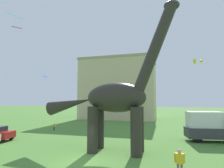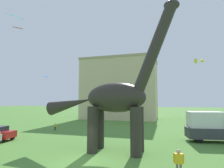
{
  "view_description": "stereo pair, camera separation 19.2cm",
  "coord_description": "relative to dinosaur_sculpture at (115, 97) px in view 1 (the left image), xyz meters",
  "views": [
    {
      "loc": [
        5.71,
        -12.6,
        4.41
      ],
      "look_at": [
        1.17,
        3.53,
        5.95
      ],
      "focal_mm": 29.17,
      "sensor_mm": 36.0,
      "label": 1
    },
    {
      "loc": [
        5.89,
        -12.55,
        4.41
      ],
      "look_at": [
        1.17,
        3.53,
        5.95
      ],
      "focal_mm": 29.17,
      "sensor_mm": 36.0,
      "label": 2
    }
  ],
  "objects": [
    {
      "name": "kite_near_high",
      "position": [
        -7.08,
        16.16,
        1.46
      ],
      "size": [
        1.94,
        2.29,
        0.67
      ],
      "color": "#287AE5"
    },
    {
      "name": "kite_mid_center",
      "position": [
        8.96,
        13.43,
        5.6
      ],
      "size": [
        1.49,
        1.65,
        0.47
      ],
      "color": "yellow"
    },
    {
      "name": "background_building_block",
      "position": [
        -6.67,
        29.75,
        2.73
      ],
      "size": [
        18.2,
        12.3,
        14.83
      ],
      "color": "#CCB78E",
      "rests_on": "ground_plane"
    },
    {
      "name": "parked_box_truck",
      "position": [
        9.12,
        6.62,
        -3.05
      ],
      "size": [
        5.86,
        2.97,
        3.2
      ],
      "rotation": [
        0.0,
        0.0,
        0.16
      ],
      "color": "#38383D",
      "rests_on": "ground_plane"
    },
    {
      "name": "ground_plane",
      "position": [
        -1.6,
        -3.1,
        -4.7
      ],
      "size": [
        240.0,
        240.0,
        0.0
      ],
      "primitive_type": "plane",
      "color": "#4C7F33"
    },
    {
      "name": "person_near_flyer",
      "position": [
        4.93,
        -4.18,
        -3.72
      ],
      "size": [
        0.6,
        0.27,
        1.61
      ],
      "rotation": [
        0.0,
        0.0,
        3.64
      ],
      "color": "#6B6056",
      "rests_on": "ground_plane"
    },
    {
      "name": "kite_trailing",
      "position": [
        -7.85,
        -3.69,
        6.89
      ],
      "size": [
        1.17,
        1.39,
        0.43
      ],
      "color": "#19B2B7"
    },
    {
      "name": "dinosaur_sculpture",
      "position": [
        0.0,
        0.0,
        0.0
      ],
      "size": [
        12.42,
        2.63,
        12.98
      ],
      "rotation": [
        0.0,
        0.0,
        -0.57
      ],
      "color": "#2D2823",
      "rests_on": "ground_plane"
    },
    {
      "name": "kite_far_left",
      "position": [
        -22.44,
        20.69,
        5.37
      ],
      "size": [
        1.05,
        1.15,
        1.26
      ],
      "color": "#287AE5"
    },
    {
      "name": "person_photographer",
      "position": [
        -11.64,
        8.44,
        -4.05
      ],
      "size": [
        0.4,
        0.18,
        1.07
      ],
      "rotation": [
        0.0,
        0.0,
        0.21
      ],
      "color": "#2D3347",
      "rests_on": "ground_plane"
    },
    {
      "name": "kite_mid_left",
      "position": [
        -13.61,
        2.53,
        8.99
      ],
      "size": [
        1.42,
        1.49,
        0.22
      ],
      "color": "pink"
    }
  ]
}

